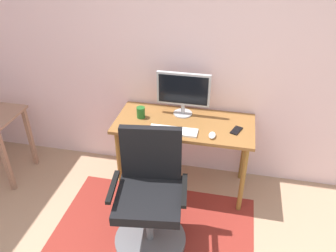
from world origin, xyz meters
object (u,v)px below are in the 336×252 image
(computer_mouse, at_px, (212,135))
(cell_phone, at_px, (236,130))
(desk, at_px, (184,131))
(monitor, at_px, (183,91))
(office_chair, at_px, (150,202))
(keyboard, at_px, (173,131))
(coffee_cup, at_px, (141,112))

(computer_mouse, distance_m, cell_phone, 0.24)
(desk, bearing_deg, monitor, 105.03)
(computer_mouse, bearing_deg, office_chair, -128.53)
(computer_mouse, relative_size, office_chair, 0.10)
(desk, xyz_separation_m, cell_phone, (0.48, -0.05, 0.09))
(monitor, relative_size, keyboard, 1.16)
(monitor, distance_m, keyboard, 0.40)
(cell_phone, xyz_separation_m, office_chair, (-0.62, -0.67, -0.35))
(monitor, bearing_deg, cell_phone, -21.09)
(keyboard, distance_m, cell_phone, 0.56)
(desk, bearing_deg, office_chair, -101.71)
(cell_phone, bearing_deg, coffee_cup, -162.48)
(cell_phone, bearing_deg, keyboard, -145.76)
(computer_mouse, bearing_deg, monitor, 132.95)
(office_chair, bearing_deg, coffee_cup, 102.18)
(monitor, bearing_deg, computer_mouse, -47.05)
(desk, xyz_separation_m, computer_mouse, (0.27, -0.19, 0.11))
(monitor, xyz_separation_m, computer_mouse, (0.32, -0.34, -0.23))
(desk, height_order, office_chair, office_chair)
(computer_mouse, xyz_separation_m, cell_phone, (0.20, 0.14, -0.01))
(monitor, xyz_separation_m, coffee_cup, (-0.37, -0.14, -0.19))
(desk, height_order, keyboard, keyboard)
(computer_mouse, bearing_deg, cell_phone, 34.95)
(desk, relative_size, computer_mouse, 12.29)
(keyboard, xyz_separation_m, cell_phone, (0.54, 0.13, -0.00))
(desk, xyz_separation_m, keyboard, (-0.07, -0.17, 0.10))
(computer_mouse, height_order, cell_phone, computer_mouse)
(keyboard, relative_size, computer_mouse, 4.13)
(desk, height_order, computer_mouse, computer_mouse)
(computer_mouse, relative_size, coffee_cup, 0.99)
(computer_mouse, height_order, office_chair, office_chair)
(computer_mouse, bearing_deg, keyboard, 177.99)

